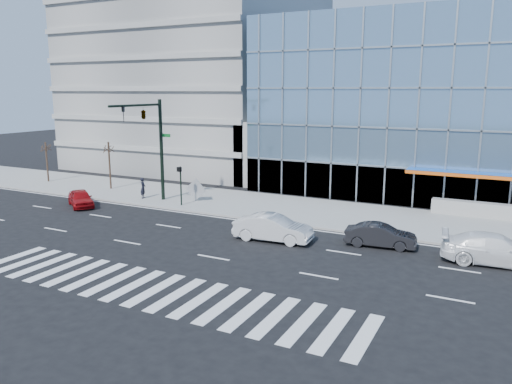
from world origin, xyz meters
TOP-DOWN VIEW (x-y plane):
  - ground at (0.00, 0.00)m, footprint 160.00×160.00m
  - sidewalk at (0.00, 8.00)m, footprint 120.00×8.00m
  - parking_garage at (-20.00, 26.00)m, footprint 24.00×24.00m
  - ramp_block at (-6.00, 18.00)m, footprint 6.00×8.00m
  - tower_backdrop at (-30.00, 70.00)m, footprint 14.00×14.00m
  - traffic_signal at (-11.00, 4.57)m, footprint 1.14×5.74m
  - ped_signal_post at (-8.50, 4.94)m, footprint 0.30×0.33m
  - street_tree_near at (-18.00, 7.50)m, footprint 1.10×1.10m
  - street_tree_far at (-26.00, 7.50)m, footprint 1.10×1.10m
  - white_suv at (13.54, 1.80)m, footprint 5.62×2.80m
  - white_sedan at (1.54, 0.26)m, footprint 4.84×2.00m
  - dark_sedan at (7.54, 2.03)m, footprint 4.16×1.89m
  - red_sedan at (-15.52, 1.58)m, footprint 4.01×3.43m
  - pedestrian at (-12.75, 5.64)m, footprint 0.61×0.72m
  - tilted_panel at (-8.32, 6.76)m, footprint 1.84×0.15m

SIDE VIEW (x-z plane):
  - ground at x=0.00m, z-range 0.00..0.00m
  - sidewalk at x=0.00m, z-range 0.00..0.15m
  - red_sedan at x=-15.52m, z-range 0.00..1.30m
  - dark_sedan at x=7.54m, z-range 0.00..1.32m
  - white_sedan at x=1.54m, z-range 0.00..1.56m
  - white_suv at x=13.54m, z-range 0.00..1.57m
  - pedestrian at x=-12.75m, z-range 0.15..1.84m
  - tilted_panel at x=-8.32m, z-range 0.15..1.99m
  - ped_signal_post at x=-8.50m, z-range 0.64..3.64m
  - ramp_block at x=-6.00m, z-range 0.00..6.00m
  - street_tree_far at x=-26.00m, z-range 1.51..5.38m
  - street_tree_near at x=-18.00m, z-range 1.66..5.89m
  - traffic_signal at x=-11.00m, z-range 2.16..10.16m
  - parking_garage at x=-20.00m, z-range 0.00..20.00m
  - tower_backdrop at x=-30.00m, z-range 0.00..48.00m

